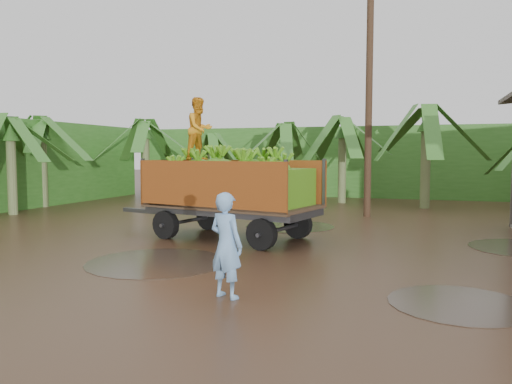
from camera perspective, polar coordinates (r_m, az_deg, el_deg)
ground at (r=11.32m, az=5.87°, el=-6.96°), size 100.00×100.00×0.00m
hedge_north at (r=27.20m, az=9.02°, el=3.46°), size 22.00×3.00×3.60m
banana_trailer at (r=13.01m, az=-2.90°, el=0.59°), size 6.25×3.12×3.76m
man_blue at (r=7.73m, az=-3.42°, el=-6.08°), size 0.70×0.58×1.64m
utility_pole at (r=18.12m, az=12.80°, el=11.22°), size 1.20×0.24×8.70m
banana_plants at (r=19.07m, az=-5.06°, el=3.40°), size 25.13×20.67×4.24m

